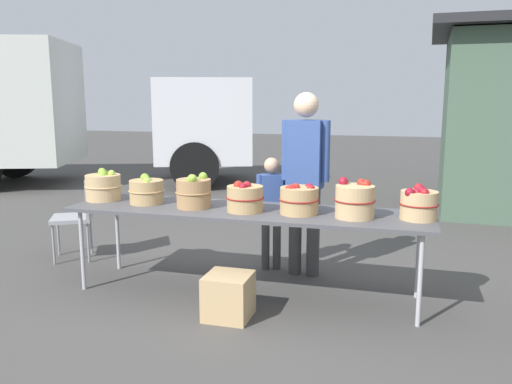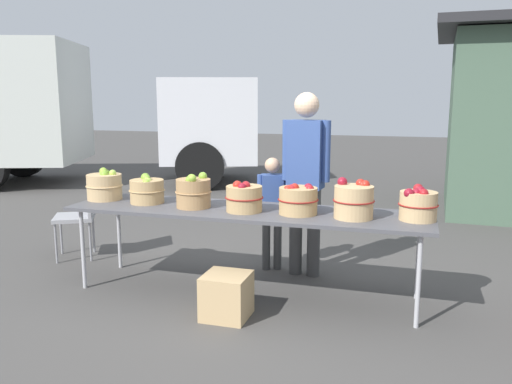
{
  "view_description": "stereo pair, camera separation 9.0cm",
  "coord_description": "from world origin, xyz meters",
  "px_view_note": "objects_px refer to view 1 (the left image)",
  "views": [
    {
      "loc": [
        1.27,
        -4.18,
        1.69
      ],
      "look_at": [
        0.0,
        0.3,
        0.85
      ],
      "focal_mm": 36.78,
      "sensor_mm": 36.0,
      "label": 1
    },
    {
      "loc": [
        1.35,
        -4.16,
        1.69
      ],
      "look_at": [
        0.0,
        0.3,
        0.85
      ],
      "focal_mm": 36.78,
      "sensor_mm": 36.0,
      "label": 2
    }
  ],
  "objects_px": {
    "apple_basket_green_0": "(103,186)",
    "apple_basket_red_3": "(419,204)",
    "vendor_adult": "(305,170)",
    "box_truck": "(18,108)",
    "folding_chair": "(78,212)",
    "apple_basket_green_2": "(194,192)",
    "apple_basket_red_0": "(245,198)",
    "apple_basket_green_1": "(147,191)",
    "apple_basket_red_2": "(355,201)",
    "produce_crate": "(229,296)",
    "market_table": "(246,213)",
    "child_customer": "(271,204)",
    "apple_basket_red_1": "(299,200)"
  },
  "relations": [
    {
      "from": "apple_basket_red_2",
      "to": "produce_crate",
      "type": "height_order",
      "value": "apple_basket_red_2"
    },
    {
      "from": "apple_basket_green_0",
      "to": "produce_crate",
      "type": "distance_m",
      "value": 1.69
    },
    {
      "from": "apple_basket_green_1",
      "to": "produce_crate",
      "type": "xyz_separation_m",
      "value": [
        0.96,
        -0.54,
        -0.69
      ]
    },
    {
      "from": "apple_basket_green_1",
      "to": "apple_basket_red_1",
      "type": "relative_size",
      "value": 0.97
    },
    {
      "from": "apple_basket_red_0",
      "to": "apple_basket_red_3",
      "type": "relative_size",
      "value": 1.05
    },
    {
      "from": "market_table",
      "to": "folding_chair",
      "type": "xyz_separation_m",
      "value": [
        -2.0,
        0.5,
        -0.21
      ]
    },
    {
      "from": "apple_basket_green_2",
      "to": "produce_crate",
      "type": "bearing_deg",
      "value": -45.71
    },
    {
      "from": "apple_basket_red_0",
      "to": "apple_basket_green_0",
      "type": "bearing_deg",
      "value": 175.06
    },
    {
      "from": "apple_basket_red_3",
      "to": "folding_chair",
      "type": "height_order",
      "value": "apple_basket_red_3"
    },
    {
      "from": "vendor_adult",
      "to": "box_truck",
      "type": "height_order",
      "value": "box_truck"
    },
    {
      "from": "apple_basket_green_1",
      "to": "apple_basket_green_2",
      "type": "relative_size",
      "value": 1.02
    },
    {
      "from": "apple_basket_green_2",
      "to": "apple_basket_red_2",
      "type": "xyz_separation_m",
      "value": [
        1.38,
        -0.01,
        0.0
      ]
    },
    {
      "from": "box_truck",
      "to": "folding_chair",
      "type": "xyz_separation_m",
      "value": [
        3.98,
        -3.98,
        -0.98
      ]
    },
    {
      "from": "apple_basket_green_0",
      "to": "market_table",
      "type": "bearing_deg",
      "value": -1.99
    },
    {
      "from": "apple_basket_red_1",
      "to": "apple_basket_red_2",
      "type": "xyz_separation_m",
      "value": [
        0.45,
        -0.02,
        0.02
      ]
    },
    {
      "from": "folding_chair",
      "to": "apple_basket_red_2",
      "type": "bearing_deg",
      "value": 50.79
    },
    {
      "from": "child_customer",
      "to": "apple_basket_green_2",
      "type": "bearing_deg",
      "value": 32.98
    },
    {
      "from": "apple_basket_green_0",
      "to": "apple_basket_red_1",
      "type": "height_order",
      "value": "apple_basket_green_0"
    },
    {
      "from": "folding_chair",
      "to": "produce_crate",
      "type": "relative_size",
      "value": 2.48
    },
    {
      "from": "apple_basket_red_3",
      "to": "box_truck",
      "type": "xyz_separation_m",
      "value": [
        -7.38,
        4.47,
        0.61
      ]
    },
    {
      "from": "apple_basket_green_1",
      "to": "apple_basket_red_1",
      "type": "distance_m",
      "value": 1.41
    },
    {
      "from": "apple_basket_red_0",
      "to": "produce_crate",
      "type": "relative_size",
      "value": 0.93
    },
    {
      "from": "market_table",
      "to": "box_truck",
      "type": "distance_m",
      "value": 7.51
    },
    {
      "from": "vendor_adult",
      "to": "child_customer",
      "type": "distance_m",
      "value": 0.5
    },
    {
      "from": "apple_basket_red_3",
      "to": "folding_chair",
      "type": "distance_m",
      "value": 3.46
    },
    {
      "from": "vendor_adult",
      "to": "box_truck",
      "type": "xyz_separation_m",
      "value": [
        -6.37,
        3.84,
        0.46
      ]
    },
    {
      "from": "folding_chair",
      "to": "vendor_adult",
      "type": "bearing_deg",
      "value": 64.82
    },
    {
      "from": "market_table",
      "to": "apple_basket_green_2",
      "type": "bearing_deg",
      "value": -174.51
    },
    {
      "from": "apple_basket_red_3",
      "to": "apple_basket_green_0",
      "type": "bearing_deg",
      "value": 179.23
    },
    {
      "from": "folding_chair",
      "to": "apple_basket_red_3",
      "type": "bearing_deg",
      "value": 53.41
    },
    {
      "from": "apple_basket_green_2",
      "to": "produce_crate",
      "type": "distance_m",
      "value": 0.98
    },
    {
      "from": "apple_basket_red_0",
      "to": "folding_chair",
      "type": "relative_size",
      "value": 0.37
    },
    {
      "from": "apple_basket_green_1",
      "to": "apple_basket_green_2",
      "type": "distance_m",
      "value": 0.49
    },
    {
      "from": "market_table",
      "to": "apple_basket_green_2",
      "type": "distance_m",
      "value": 0.49
    },
    {
      "from": "market_table",
      "to": "apple_basket_red_2",
      "type": "bearing_deg",
      "value": -3.55
    },
    {
      "from": "market_table",
      "to": "produce_crate",
      "type": "bearing_deg",
      "value": -88.58
    },
    {
      "from": "apple_basket_red_0",
      "to": "apple_basket_red_3",
      "type": "xyz_separation_m",
      "value": [
        1.39,
        0.08,
        0.01
      ]
    },
    {
      "from": "market_table",
      "to": "apple_basket_red_1",
      "type": "xyz_separation_m",
      "value": [
        0.46,
        -0.04,
        0.15
      ]
    },
    {
      "from": "vendor_adult",
      "to": "child_customer",
      "type": "relative_size",
      "value": 1.55
    },
    {
      "from": "apple_basket_green_2",
      "to": "apple_basket_red_2",
      "type": "bearing_deg",
      "value": -0.51
    },
    {
      "from": "apple_basket_red_3",
      "to": "apple_basket_green_2",
      "type": "bearing_deg",
      "value": -178.29
    },
    {
      "from": "market_table",
      "to": "apple_basket_green_0",
      "type": "relative_size",
      "value": 9.14
    },
    {
      "from": "apple_basket_red_2",
      "to": "child_customer",
      "type": "xyz_separation_m",
      "value": [
        -0.87,
        0.76,
        -0.23
      ]
    },
    {
      "from": "apple_basket_green_0",
      "to": "apple_basket_green_1",
      "type": "relative_size",
      "value": 1.05
    },
    {
      "from": "apple_basket_green_0",
      "to": "apple_basket_red_3",
      "type": "xyz_separation_m",
      "value": [
        2.81,
        -0.04,
        -0.0
      ]
    },
    {
      "from": "apple_basket_green_2",
      "to": "apple_basket_green_0",
      "type": "bearing_deg",
      "value": 174.36
    },
    {
      "from": "apple_basket_green_2",
      "to": "child_customer",
      "type": "xyz_separation_m",
      "value": [
        0.51,
        0.74,
        -0.22
      ]
    },
    {
      "from": "apple_basket_red_1",
      "to": "folding_chair",
      "type": "height_order",
      "value": "apple_basket_red_1"
    },
    {
      "from": "apple_basket_green_1",
      "to": "vendor_adult",
      "type": "height_order",
      "value": "vendor_adult"
    },
    {
      "from": "apple_basket_red_3",
      "to": "box_truck",
      "type": "bearing_deg",
      "value": 148.82
    }
  ]
}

